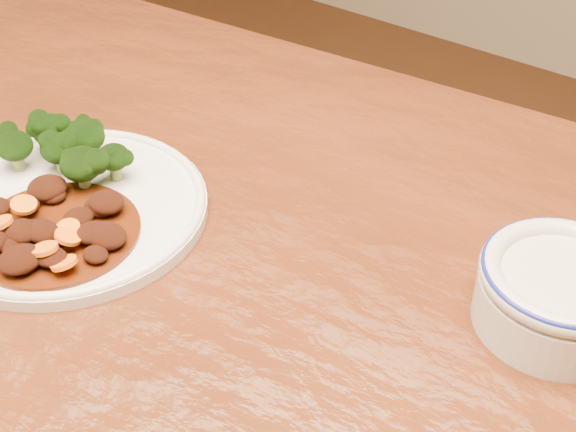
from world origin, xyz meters
The scene contains 5 objects.
dining_table centered at (0.00, 0.00, 0.67)m, with size 1.57×1.02×0.75m.
dinner_plate centered at (-0.21, 0.03, 0.76)m, with size 0.25×0.25×0.02m.
broccoli_florets centered at (-0.25, 0.07, 0.79)m, with size 0.12×0.08×0.04m.
mince_stew centered at (-0.19, 0.00, 0.77)m, with size 0.14×0.14×0.03m.
dip_bowl centered at (0.19, 0.17, 0.78)m, with size 0.12×0.12×0.06m.
Camera 1 is at (0.29, -0.30, 1.19)m, focal length 50.00 mm.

